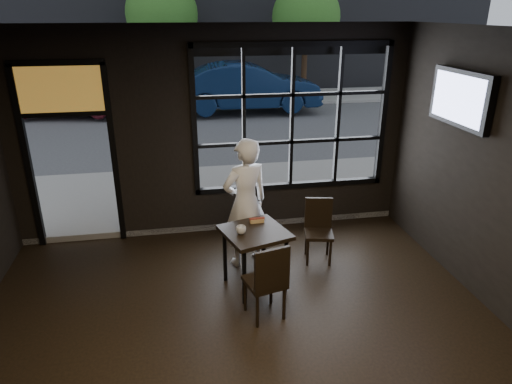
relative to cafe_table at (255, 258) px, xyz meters
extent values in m
cube|color=black|center=(-0.31, -1.78, 2.81)|extent=(6.00, 7.00, 0.02)
cube|color=black|center=(0.89, 1.72, 1.40)|extent=(3.06, 0.12, 2.28)
cube|color=orange|center=(-2.41, 1.72, 1.95)|extent=(1.20, 0.06, 0.70)
cube|color=#545456|center=(-0.31, 22.22, -0.42)|extent=(60.00, 41.00, 0.04)
cube|color=black|center=(0.00, 0.00, 0.00)|extent=(0.93, 0.93, 0.81)
cube|color=black|center=(0.00, -0.63, 0.08)|extent=(0.51, 0.51, 0.97)
cube|color=black|center=(1.01, 0.49, 0.05)|extent=(0.46, 0.46, 0.90)
imported|color=white|center=(-0.02, 0.62, 0.51)|extent=(0.77, 0.63, 1.83)
imported|color=silver|center=(-0.18, -0.05, 0.45)|extent=(0.13, 0.13, 0.10)
cube|color=black|center=(2.62, 0.12, 1.94)|extent=(0.13, 1.18, 0.69)
imported|color=#0B1C3A|center=(1.63, 10.57, 0.51)|extent=(4.96, 1.78, 1.63)
imported|color=maroon|center=(-4.43, 11.07, 0.40)|extent=(4.33, 2.35, 1.40)
cylinder|color=#332114|center=(-1.08, 13.54, 0.82)|extent=(0.22, 0.22, 2.45)
sphere|color=#377126|center=(-1.08, 13.54, 2.82)|extent=(2.67, 2.67, 2.67)
cylinder|color=#332114|center=(4.26, 12.75, 0.78)|extent=(0.21, 0.21, 2.36)
sphere|color=#3B7020|center=(4.26, 12.75, 2.70)|extent=(2.57, 2.57, 2.57)
camera|label=1|loc=(-0.90, -5.02, 2.96)|focal=32.00mm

